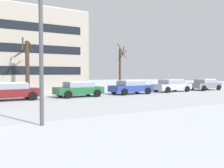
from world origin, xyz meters
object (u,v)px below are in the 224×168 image
at_px(parked_car_maroon, 10,91).
at_px(street_lamp, 47,26).
at_px(parked_car_blue, 131,87).
at_px(parked_car_green, 79,89).
at_px(parked_car_gray, 205,84).
at_px(parked_car_silver, 172,85).

bearing_deg(parked_car_maroon, street_lamp, -91.82).
bearing_deg(parked_car_maroon, parked_car_blue, -0.49).
relative_size(parked_car_green, parked_car_gray, 0.98).
height_order(street_lamp, parked_car_blue, street_lamp).
height_order(parked_car_green, parked_car_gray, parked_car_gray).
distance_m(parked_car_green, parked_car_blue, 5.55).
xyz_separation_m(parked_car_maroon, parked_car_green, (5.55, -0.06, -0.01)).
bearing_deg(street_lamp, parked_car_green, 60.10).
distance_m(street_lamp, parked_car_green, 12.19).
distance_m(street_lamp, parked_car_maroon, 10.75).
xyz_separation_m(parked_car_blue, parked_car_silver, (5.55, 0.09, 0.01)).
relative_size(street_lamp, parked_car_blue, 1.50).
bearing_deg(street_lamp, parked_car_gray, 24.34).
xyz_separation_m(street_lamp, parked_car_green, (5.87, 10.21, -3.14)).
xyz_separation_m(street_lamp, parked_car_silver, (16.97, 10.27, -3.12)).
xyz_separation_m(parked_car_silver, parked_car_gray, (5.55, -0.09, -0.01)).
relative_size(parked_car_blue, parked_car_silver, 0.96).
distance_m(street_lamp, parked_car_blue, 15.62).
xyz_separation_m(parked_car_green, parked_car_silver, (11.10, 0.06, 0.01)).
bearing_deg(parked_car_gray, parked_car_blue, -179.98).
bearing_deg(parked_car_blue, parked_car_maroon, 179.51).
bearing_deg(parked_car_silver, parked_car_gray, -0.90).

